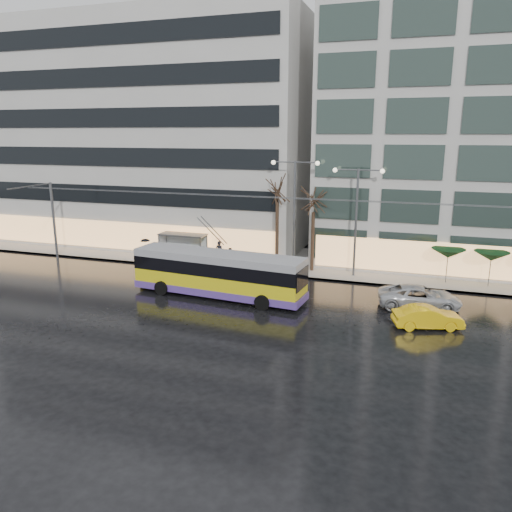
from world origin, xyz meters
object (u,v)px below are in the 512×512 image
at_px(bus_shelter, 180,241).
at_px(taxi_a, 149,271).
at_px(trolleybus, 218,275).
at_px(street_lamp_near, 294,200).

distance_m(bus_shelter, taxi_a, 5.79).
bearing_deg(trolleybus, street_lamp_near, 66.89).
height_order(trolleybus, bus_shelter, trolleybus).
relative_size(bus_shelter, taxi_a, 1.09).
relative_size(trolleybus, taxi_a, 3.28).
bearing_deg(taxi_a, bus_shelter, 60.11).
xyz_separation_m(bus_shelter, street_lamp_near, (10.38, 0.11, 4.03)).
bearing_deg(trolleybus, taxi_a, 161.56).
xyz_separation_m(trolleybus, bus_shelter, (-6.95, 7.93, 0.39)).
distance_m(trolleybus, bus_shelter, 10.55).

